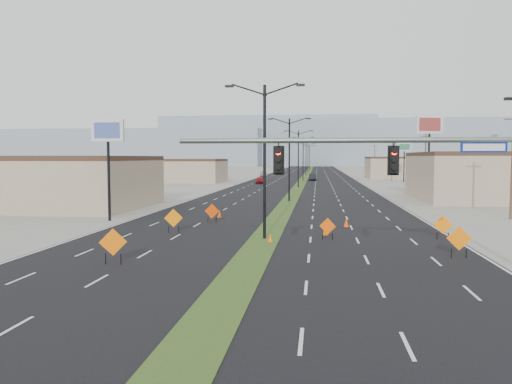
# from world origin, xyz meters

# --- Properties ---
(ground) EXTENTS (600.00, 600.00, 0.00)m
(ground) POSITION_xyz_m (0.00, 0.00, 0.00)
(ground) COLOR gray
(ground) RESTS_ON ground
(road_surface) EXTENTS (25.00, 400.00, 0.02)m
(road_surface) POSITION_xyz_m (0.00, 100.00, 0.00)
(road_surface) COLOR black
(road_surface) RESTS_ON ground
(median_strip) EXTENTS (2.00, 400.00, 0.04)m
(median_strip) POSITION_xyz_m (0.00, 100.00, 0.00)
(median_strip) COLOR #374C1B
(median_strip) RESTS_ON ground
(building_sw_far) EXTENTS (30.00, 14.00, 4.50)m
(building_sw_far) POSITION_xyz_m (-32.00, 85.00, 2.25)
(building_sw_far) COLOR tan
(building_sw_far) RESTS_ON ground
(building_se_far) EXTENTS (44.00, 16.00, 5.00)m
(building_se_far) POSITION_xyz_m (38.00, 110.00, 2.50)
(building_se_far) COLOR tan
(building_se_far) RESTS_ON ground
(mesa_west) EXTENTS (180.00, 50.00, 22.00)m
(mesa_west) POSITION_xyz_m (-120.00, 280.00, 11.00)
(mesa_west) COLOR #899AA9
(mesa_west) RESTS_ON ground
(mesa_center) EXTENTS (220.00, 50.00, 28.00)m
(mesa_center) POSITION_xyz_m (40.00, 300.00, 14.00)
(mesa_center) COLOR #899AA9
(mesa_center) RESTS_ON ground
(mesa_backdrop) EXTENTS (140.00, 50.00, 32.00)m
(mesa_backdrop) POSITION_xyz_m (-30.00, 320.00, 16.00)
(mesa_backdrop) COLOR #899AA9
(mesa_backdrop) RESTS_ON ground
(signal_mast) EXTENTS (16.30, 0.60, 8.00)m
(signal_mast) POSITION_xyz_m (8.56, 2.00, 4.79)
(signal_mast) COLOR slate
(signal_mast) RESTS_ON ground
(streetlight_0) EXTENTS (5.15, 0.24, 10.02)m
(streetlight_0) POSITION_xyz_m (0.00, 12.00, 5.42)
(streetlight_0) COLOR black
(streetlight_0) RESTS_ON ground
(streetlight_1) EXTENTS (5.15, 0.24, 10.02)m
(streetlight_1) POSITION_xyz_m (0.00, 40.00, 5.42)
(streetlight_1) COLOR black
(streetlight_1) RESTS_ON ground
(streetlight_2) EXTENTS (5.15, 0.24, 10.02)m
(streetlight_2) POSITION_xyz_m (0.00, 68.00, 5.42)
(streetlight_2) COLOR black
(streetlight_2) RESTS_ON ground
(streetlight_3) EXTENTS (5.15, 0.24, 10.02)m
(streetlight_3) POSITION_xyz_m (0.00, 96.00, 5.42)
(streetlight_3) COLOR black
(streetlight_3) RESTS_ON ground
(streetlight_4) EXTENTS (5.15, 0.24, 10.02)m
(streetlight_4) POSITION_xyz_m (0.00, 124.00, 5.42)
(streetlight_4) COLOR black
(streetlight_4) RESTS_ON ground
(streetlight_5) EXTENTS (5.15, 0.24, 10.02)m
(streetlight_5) POSITION_xyz_m (0.00, 152.00, 5.42)
(streetlight_5) COLOR black
(streetlight_5) RESTS_ON ground
(streetlight_6) EXTENTS (5.15, 0.24, 10.02)m
(streetlight_6) POSITION_xyz_m (0.00, 180.00, 5.42)
(streetlight_6) COLOR black
(streetlight_6) RESTS_ON ground
(utility_pole_0) EXTENTS (1.60, 0.20, 9.00)m
(utility_pole_0) POSITION_xyz_m (20.00, 25.00, 4.67)
(utility_pole_0) COLOR #4C3823
(utility_pole_0) RESTS_ON ground
(utility_pole_1) EXTENTS (1.60, 0.20, 9.00)m
(utility_pole_1) POSITION_xyz_m (20.00, 60.00, 4.67)
(utility_pole_1) COLOR #4C3823
(utility_pole_1) RESTS_ON ground
(utility_pole_2) EXTENTS (1.60, 0.20, 9.00)m
(utility_pole_2) POSITION_xyz_m (20.00, 95.00, 4.67)
(utility_pole_2) COLOR #4C3823
(utility_pole_2) RESTS_ON ground
(utility_pole_3) EXTENTS (1.60, 0.20, 9.00)m
(utility_pole_3) POSITION_xyz_m (20.00, 130.00, 4.67)
(utility_pole_3) COLOR #4C3823
(utility_pole_3) RESTS_ON ground
(car_left) EXTENTS (1.86, 4.16, 1.39)m
(car_left) POSITION_xyz_m (-8.24, 80.24, 0.69)
(car_left) COLOR maroon
(car_left) RESTS_ON ground
(car_mid) EXTENTS (1.64, 4.67, 1.54)m
(car_mid) POSITION_xyz_m (2.26, 94.62, 0.77)
(car_mid) COLOR black
(car_mid) RESTS_ON ground
(car_far) EXTENTS (2.68, 5.40, 1.51)m
(car_far) POSITION_xyz_m (-11.50, 116.96, 0.75)
(car_far) COLOR #A2A5AB
(car_far) RESTS_ON ground
(construction_sign_0) EXTENTS (1.30, 0.50, 1.82)m
(construction_sign_0) POSITION_xyz_m (-6.67, 3.32, 1.08)
(construction_sign_0) COLOR #FF6B05
(construction_sign_0) RESTS_ON ground
(construction_sign_1) EXTENTS (1.24, 0.45, 1.72)m
(construction_sign_1) POSITION_xyz_m (-6.66, 13.76, 1.02)
(construction_sign_1) COLOR orange
(construction_sign_1) RESTS_ON ground
(construction_sign_2) EXTENTS (1.12, 0.48, 1.58)m
(construction_sign_2) POSITION_xyz_m (-5.10, 19.41, 0.93)
(construction_sign_2) COLOR #E43E04
(construction_sign_2) RESTS_ON ground
(construction_sign_3) EXTENTS (1.04, 0.41, 1.46)m
(construction_sign_3) POSITION_xyz_m (4.10, 12.05, 0.85)
(construction_sign_3) COLOR #FD5305
(construction_sign_3) RESTS_ON ground
(construction_sign_4) EXTENTS (1.29, 0.15, 1.72)m
(construction_sign_4) POSITION_xyz_m (10.90, 7.04, 1.02)
(construction_sign_4) COLOR orange
(construction_sign_4) RESTS_ON ground
(construction_sign_5) EXTENTS (1.21, 0.20, 1.61)m
(construction_sign_5) POSITION_xyz_m (11.50, 13.02, 0.95)
(construction_sign_5) COLOR orange
(construction_sign_5) RESTS_ON ground
(cone_0) EXTENTS (0.35, 0.35, 0.57)m
(cone_0) POSITION_xyz_m (0.50, 10.68, 0.28)
(cone_0) COLOR #FF5F05
(cone_0) RESTS_ON ground
(cone_1) EXTENTS (0.50, 0.50, 0.67)m
(cone_1) POSITION_xyz_m (3.99, 14.10, 0.34)
(cone_1) COLOR orange
(cone_1) RESTS_ON ground
(cone_2) EXTENTS (0.45, 0.45, 0.67)m
(cone_2) POSITION_xyz_m (5.64, 18.33, 0.33)
(cone_2) COLOR #EF4705
(cone_2) RESTS_ON ground
(cone_3) EXTENTS (0.48, 0.48, 0.69)m
(cone_3) POSITION_xyz_m (-5.17, 22.86, 0.34)
(cone_3) COLOR #F14A05
(cone_3) RESTS_ON ground
(pole_sign_west) EXTENTS (2.78, 0.43, 8.52)m
(pole_sign_west) POSITION_xyz_m (-14.00, 19.77, 6.90)
(pole_sign_west) COLOR black
(pole_sign_west) RESTS_ON ground
(pole_sign_east_near) EXTENTS (3.42, 1.17, 10.53)m
(pole_sign_east_near) POSITION_xyz_m (17.01, 43.59, 8.66)
(pole_sign_east_near) COLOR black
(pole_sign_east_near) RESTS_ON ground
(pole_sign_east_far) EXTENTS (2.69, 1.38, 8.48)m
(pole_sign_east_far) POSITION_xyz_m (21.75, 89.77, 6.86)
(pole_sign_east_far) COLOR black
(pole_sign_east_far) RESTS_ON ground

